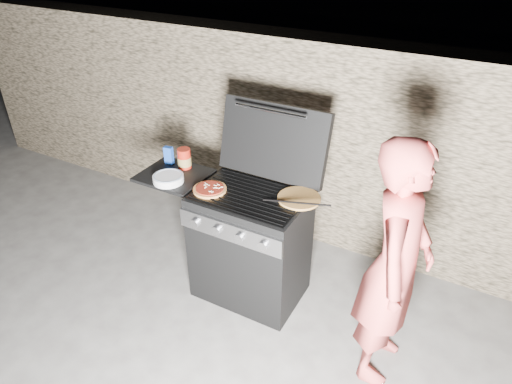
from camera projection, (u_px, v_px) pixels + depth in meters
The scene contains 10 objects.
ground at pixel (251, 290), 3.70m from camera, with size 50.00×50.00×0.00m, color #4A4743.
stone_wall at pixel (308, 141), 4.02m from camera, with size 8.00×0.35×1.80m, color #867258.
gas_grill at pixel (222, 236), 3.57m from camera, with size 1.34×0.79×0.91m, color black, non-canonical shape.
pizza_topped at pixel (210, 189), 3.27m from camera, with size 0.24×0.24×0.03m, color tan, non-canonical shape.
pizza_plain at pixel (299, 198), 3.17m from camera, with size 0.30×0.30×0.02m, color #E09F4E.
sauce_jar at pixel (184, 158), 3.55m from camera, with size 0.10×0.10×0.16m, color #A21D0F.
blue_carton at pixel (169, 155), 3.61m from camera, with size 0.07×0.04×0.15m, color #153EA0.
plate_stack at pixel (168, 179), 3.39m from camera, with size 0.23×0.23×0.05m, color white.
person at pixel (395, 266), 2.70m from camera, with size 0.61×0.40×1.66m, color #CC4A46.
tongs at pixel (296, 202), 3.06m from camera, with size 0.01×0.01×0.49m, color black.
Camera 1 is at (1.35, -2.39, 2.61)m, focal length 32.00 mm.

